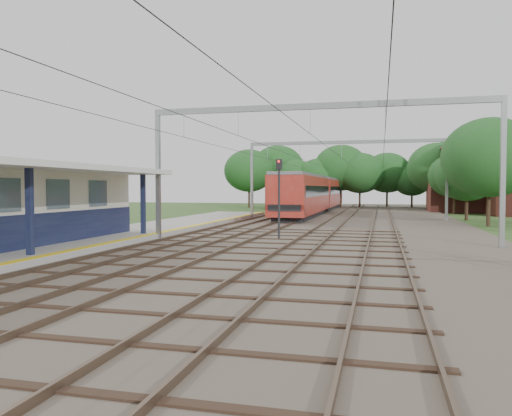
# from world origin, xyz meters

# --- Properties ---
(ground) EXTENTS (160.00, 160.00, 0.00)m
(ground) POSITION_xyz_m (0.00, 0.00, 0.00)
(ground) COLOR #2D4C1E
(ground) RESTS_ON ground
(ballast_bed) EXTENTS (18.00, 90.00, 0.10)m
(ballast_bed) POSITION_xyz_m (4.00, 30.00, 0.05)
(ballast_bed) COLOR #473D33
(ballast_bed) RESTS_ON ground
(platform) EXTENTS (5.00, 52.00, 0.35)m
(platform) POSITION_xyz_m (-7.50, 14.00, 0.17)
(platform) COLOR gray
(platform) RESTS_ON ground
(yellow_stripe) EXTENTS (0.45, 52.00, 0.01)m
(yellow_stripe) POSITION_xyz_m (-5.25, 14.00, 0.35)
(yellow_stripe) COLOR yellow
(yellow_stripe) RESTS_ON platform
(rail_tracks) EXTENTS (11.80, 88.00, 0.15)m
(rail_tracks) POSITION_xyz_m (1.50, 30.00, 0.18)
(rail_tracks) COLOR brown
(rail_tracks) RESTS_ON ballast_bed
(catenary_system) EXTENTS (17.22, 88.00, 7.00)m
(catenary_system) POSITION_xyz_m (3.39, 25.28, 5.51)
(catenary_system) COLOR gray
(catenary_system) RESTS_ON ground
(tree_band) EXTENTS (31.72, 30.88, 8.82)m
(tree_band) POSITION_xyz_m (3.84, 57.12, 4.92)
(tree_band) COLOR #382619
(tree_band) RESTS_ON ground
(house_far) EXTENTS (8.00, 6.12, 8.66)m
(house_far) POSITION_xyz_m (16.00, 52.00, 3.23)
(house_far) COLOR brown
(house_far) RESTS_ON ground
(train) EXTENTS (3.05, 37.92, 3.99)m
(train) POSITION_xyz_m (-0.50, 46.44, 2.22)
(train) COLOR black
(train) RESTS_ON ballast_bed
(signal_post) EXTENTS (0.34, 0.30, 4.35)m
(signal_post) POSITION_xyz_m (1.35, 16.38, 2.74)
(signal_post) COLOR black
(signal_post) RESTS_ON ground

